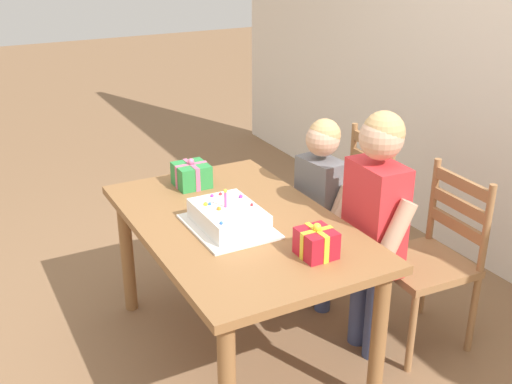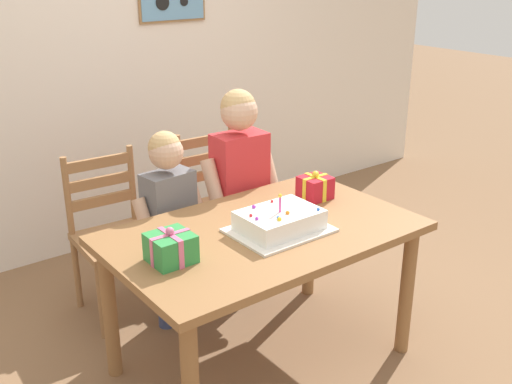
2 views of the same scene
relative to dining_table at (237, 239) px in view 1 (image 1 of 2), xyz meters
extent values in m
plane|color=#846042|center=(0.00, 0.00, -0.64)|extent=(20.00, 20.00, 0.00)
cube|color=olive|center=(0.00, 0.00, 0.08)|extent=(1.43, 0.89, 0.04)
cylinder|color=olive|center=(-0.64, -0.37, -0.29)|extent=(0.07, 0.07, 0.70)
cylinder|color=olive|center=(-0.64, 0.37, -0.29)|extent=(0.07, 0.07, 0.70)
cylinder|color=olive|center=(0.64, 0.37, -0.29)|extent=(0.07, 0.07, 0.70)
cube|color=white|center=(0.04, -0.07, 0.10)|extent=(0.44, 0.34, 0.01)
cube|color=white|center=(0.04, -0.07, 0.15)|extent=(0.36, 0.26, 0.09)
cylinder|color=#E04C9E|center=(0.04, -0.08, 0.23)|extent=(0.01, 0.01, 0.07)
sphere|color=yellow|center=(0.04, -0.08, 0.28)|extent=(0.02, 0.02, 0.02)
sphere|color=red|center=(-0.10, -0.04, 0.21)|extent=(0.02, 0.02, 0.02)
sphere|color=red|center=(0.08, 0.04, 0.21)|extent=(0.01, 0.01, 0.01)
sphere|color=blue|center=(-0.02, -0.13, 0.21)|extent=(0.02, 0.02, 0.02)
sphere|color=orange|center=(0.05, -0.11, 0.21)|extent=(0.02, 0.02, 0.02)
sphere|color=blue|center=(0.19, -0.17, 0.21)|extent=(0.02, 0.02, 0.02)
sphere|color=purple|center=(-0.03, 0.03, 0.21)|extent=(0.02, 0.02, 0.02)
sphere|color=yellow|center=(-0.02, -0.15, 0.21)|extent=(0.02, 0.02, 0.02)
sphere|color=purple|center=(-0.10, -0.08, 0.21)|extent=(0.02, 0.02, 0.02)
cube|color=red|center=(0.46, 0.14, 0.16)|extent=(0.15, 0.14, 0.12)
cube|color=yellow|center=(0.46, 0.14, 0.16)|extent=(0.16, 0.02, 0.12)
cube|color=yellow|center=(0.46, 0.14, 0.16)|extent=(0.02, 0.15, 0.12)
sphere|color=yellow|center=(0.46, 0.14, 0.23)|extent=(0.04, 0.04, 0.04)
cube|color=#2D8E42|center=(-0.50, -0.02, 0.16)|extent=(0.17, 0.17, 0.12)
cube|color=#DB668E|center=(-0.50, -0.02, 0.16)|extent=(0.18, 0.02, 0.13)
cube|color=#DB668E|center=(-0.50, -0.02, 0.16)|extent=(0.02, 0.18, 0.13)
sphere|color=#DB668E|center=(-0.50, -0.02, 0.23)|extent=(0.04, 0.04, 0.04)
cube|color=#996B42|center=(-0.35, 0.86, -0.19)|extent=(0.44, 0.44, 0.04)
cylinder|color=#996B42|center=(-0.17, 0.66, -0.42)|extent=(0.04, 0.04, 0.43)
cylinder|color=#996B42|center=(-0.55, 0.68, -0.42)|extent=(0.04, 0.04, 0.43)
cylinder|color=#996B42|center=(-0.15, 1.04, -0.42)|extent=(0.04, 0.04, 0.43)
cylinder|color=#996B42|center=(-0.53, 1.06, -0.42)|extent=(0.04, 0.04, 0.43)
cylinder|color=#996B42|center=(-0.15, 1.04, 0.06)|extent=(0.04, 0.04, 0.45)
cylinder|color=#996B42|center=(-0.53, 1.06, 0.06)|extent=(0.04, 0.04, 0.45)
cube|color=#996B42|center=(-0.34, 1.05, -0.01)|extent=(0.36, 0.04, 0.06)
cube|color=#996B42|center=(-0.34, 1.05, 0.10)|extent=(0.36, 0.04, 0.06)
cube|color=#996B42|center=(-0.34, 1.05, 0.21)|extent=(0.36, 0.04, 0.06)
cube|color=#996B42|center=(0.35, 0.86, -0.19)|extent=(0.44, 0.44, 0.04)
cylinder|color=#996B42|center=(0.53, 0.66, -0.42)|extent=(0.04, 0.04, 0.43)
cylinder|color=#996B42|center=(0.15, 0.68, -0.42)|extent=(0.04, 0.04, 0.43)
cylinder|color=#996B42|center=(0.55, 1.04, -0.42)|extent=(0.04, 0.04, 0.43)
cylinder|color=#996B42|center=(0.17, 1.06, -0.42)|extent=(0.04, 0.04, 0.43)
cylinder|color=#996B42|center=(0.55, 1.04, 0.06)|extent=(0.04, 0.04, 0.45)
cylinder|color=#996B42|center=(0.17, 1.06, 0.06)|extent=(0.04, 0.04, 0.45)
cube|color=#996B42|center=(0.36, 1.05, -0.01)|extent=(0.36, 0.04, 0.06)
cube|color=#996B42|center=(0.36, 1.05, 0.10)|extent=(0.36, 0.04, 0.06)
cube|color=#996B42|center=(0.36, 1.05, 0.21)|extent=(0.36, 0.04, 0.06)
cylinder|color=#38426B|center=(0.35, 0.58, -0.40)|extent=(0.10, 0.10, 0.47)
cylinder|color=#38426B|center=(0.22, 0.58, -0.40)|extent=(0.10, 0.10, 0.47)
cube|color=red|center=(0.29, 0.58, 0.11)|extent=(0.30, 0.19, 0.54)
cylinder|color=tan|center=(0.47, 0.54, 0.09)|extent=(0.09, 0.23, 0.36)
cylinder|color=tan|center=(0.10, 0.55, 0.09)|extent=(0.09, 0.23, 0.36)
sphere|color=tan|center=(0.29, 0.58, 0.50)|extent=(0.20, 0.20, 0.20)
sphere|color=tan|center=(0.29, 0.59, 0.52)|extent=(0.19, 0.19, 0.19)
cylinder|color=#38426B|center=(-0.11, 0.59, -0.43)|extent=(0.09, 0.09, 0.42)
cylinder|color=#38426B|center=(-0.23, 0.57, -0.43)|extent=(0.09, 0.09, 0.42)
cube|color=slate|center=(-0.17, 0.58, 0.01)|extent=(0.27, 0.18, 0.47)
cylinder|color=tan|center=(0.00, 0.57, 0.00)|extent=(0.09, 0.20, 0.32)
cylinder|color=tan|center=(-0.33, 0.53, 0.00)|extent=(0.09, 0.20, 0.32)
sphere|color=tan|center=(-0.17, 0.58, 0.36)|extent=(0.18, 0.18, 0.18)
sphere|color=tan|center=(-0.17, 0.59, 0.38)|extent=(0.17, 0.17, 0.17)
camera|label=1|loc=(2.37, -1.16, 1.36)|focal=43.79mm
camera|label=2|loc=(-1.60, -2.04, 1.29)|focal=42.88mm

